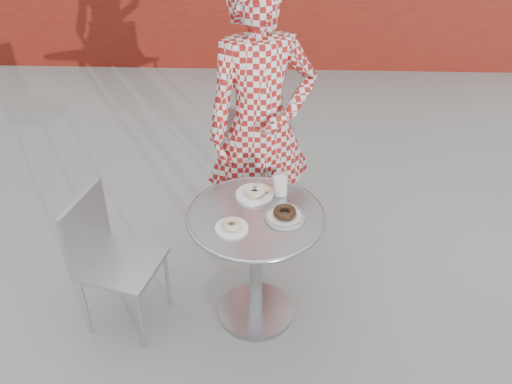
{
  "coord_description": "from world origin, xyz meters",
  "views": [
    {
      "loc": [
        0.06,
        -2.29,
        2.53
      ],
      "look_at": [
        -0.02,
        0.13,
        0.8
      ],
      "focal_mm": 40.0,
      "sensor_mm": 36.0,
      "label": 1
    }
  ],
  "objects_px": {
    "chair_far": "(257,182)",
    "plate_checker": "(285,215)",
    "bistro_table": "(256,241)",
    "milk_cup": "(280,185)",
    "chair_left": "(124,286)",
    "plate_far": "(255,192)",
    "seated_person": "(261,127)",
    "plate_near": "(232,226)"
  },
  "relations": [
    {
      "from": "bistro_table",
      "to": "plate_checker",
      "type": "xyz_separation_m",
      "value": [
        0.15,
        -0.02,
        0.19
      ]
    },
    {
      "from": "chair_left",
      "to": "milk_cup",
      "type": "height_order",
      "value": "milk_cup"
    },
    {
      "from": "seated_person",
      "to": "plate_near",
      "type": "bearing_deg",
      "value": -116.82
    },
    {
      "from": "chair_far",
      "to": "plate_checker",
      "type": "xyz_separation_m",
      "value": [
        0.18,
        -0.94,
        0.44
      ]
    },
    {
      "from": "chair_far",
      "to": "milk_cup",
      "type": "xyz_separation_m",
      "value": [
        0.15,
        -0.73,
        0.49
      ]
    },
    {
      "from": "seated_person",
      "to": "milk_cup",
      "type": "xyz_separation_m",
      "value": [
        0.12,
        -0.43,
        -0.11
      ]
    },
    {
      "from": "chair_far",
      "to": "plate_near",
      "type": "relative_size",
      "value": 5.88
    },
    {
      "from": "plate_near",
      "to": "plate_checker",
      "type": "relative_size",
      "value": 0.8
    },
    {
      "from": "seated_person",
      "to": "plate_near",
      "type": "relative_size",
      "value": 10.81
    },
    {
      "from": "bistro_table",
      "to": "milk_cup",
      "type": "height_order",
      "value": "milk_cup"
    },
    {
      "from": "chair_far",
      "to": "seated_person",
      "type": "bearing_deg",
      "value": 91.82
    },
    {
      "from": "plate_checker",
      "to": "milk_cup",
      "type": "xyz_separation_m",
      "value": [
        -0.02,
        0.2,
        0.04
      ]
    },
    {
      "from": "plate_near",
      "to": "milk_cup",
      "type": "bearing_deg",
      "value": 51.47
    },
    {
      "from": "seated_person",
      "to": "plate_far",
      "type": "relative_size",
      "value": 8.82
    },
    {
      "from": "bistro_table",
      "to": "chair_left",
      "type": "distance_m",
      "value": 0.79
    },
    {
      "from": "plate_near",
      "to": "plate_checker",
      "type": "xyz_separation_m",
      "value": [
        0.26,
        0.1,
        0.0
      ]
    },
    {
      "from": "bistro_table",
      "to": "chair_left",
      "type": "relative_size",
      "value": 0.89
    },
    {
      "from": "plate_far",
      "to": "milk_cup",
      "type": "distance_m",
      "value": 0.14
    },
    {
      "from": "chair_far",
      "to": "plate_checker",
      "type": "distance_m",
      "value": 1.05
    },
    {
      "from": "bistro_table",
      "to": "seated_person",
      "type": "distance_m",
      "value": 0.71
    },
    {
      "from": "plate_checker",
      "to": "chair_left",
      "type": "bearing_deg",
      "value": -177.25
    },
    {
      "from": "bistro_table",
      "to": "plate_checker",
      "type": "bearing_deg",
      "value": -6.55
    },
    {
      "from": "bistro_table",
      "to": "plate_checker",
      "type": "relative_size",
      "value": 3.5
    },
    {
      "from": "chair_left",
      "to": "chair_far",
      "type": "bearing_deg",
      "value": -20.35
    },
    {
      "from": "bistro_table",
      "to": "chair_far",
      "type": "height_order",
      "value": "chair_far"
    },
    {
      "from": "chair_left",
      "to": "seated_person",
      "type": "distance_m",
      "value": 1.19
    },
    {
      "from": "chair_far",
      "to": "chair_left",
      "type": "bearing_deg",
      "value": 49.64
    },
    {
      "from": "chair_far",
      "to": "bistro_table",
      "type": "bearing_deg",
      "value": 87.15
    },
    {
      "from": "plate_near",
      "to": "bistro_table",
      "type": "bearing_deg",
      "value": 45.14
    },
    {
      "from": "seated_person",
      "to": "plate_near",
      "type": "distance_m",
      "value": 0.76
    },
    {
      "from": "milk_cup",
      "to": "plate_far",
      "type": "bearing_deg",
      "value": -173.65
    },
    {
      "from": "plate_far",
      "to": "plate_near",
      "type": "relative_size",
      "value": 1.23
    },
    {
      "from": "chair_far",
      "to": "plate_checker",
      "type": "bearing_deg",
      "value": 96.03
    },
    {
      "from": "chair_far",
      "to": "chair_left",
      "type": "xyz_separation_m",
      "value": [
        -0.71,
        -0.98,
        -0.05
      ]
    },
    {
      "from": "plate_near",
      "to": "plate_checker",
      "type": "distance_m",
      "value": 0.28
    },
    {
      "from": "bistro_table",
      "to": "milk_cup",
      "type": "relative_size",
      "value": 5.76
    },
    {
      "from": "bistro_table",
      "to": "plate_far",
      "type": "height_order",
      "value": "plate_far"
    },
    {
      "from": "chair_far",
      "to": "milk_cup",
      "type": "relative_size",
      "value": 7.71
    },
    {
      "from": "chair_left",
      "to": "plate_far",
      "type": "height_order",
      "value": "chair_left"
    },
    {
      "from": "chair_left",
      "to": "plate_checker",
      "type": "distance_m",
      "value": 1.01
    },
    {
      "from": "seated_person",
      "to": "plate_far",
      "type": "height_order",
      "value": "seated_person"
    },
    {
      "from": "bistro_table",
      "to": "plate_near",
      "type": "distance_m",
      "value": 0.25
    }
  ]
}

